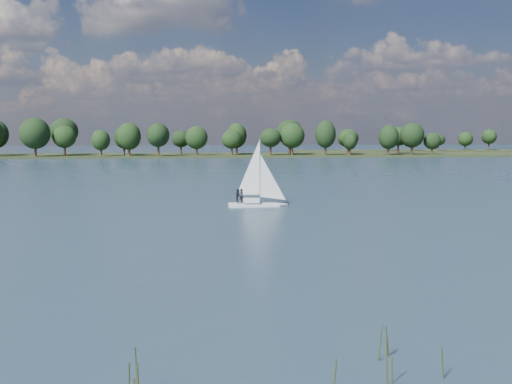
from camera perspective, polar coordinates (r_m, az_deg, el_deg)
The scene contains 6 objects.
ground at distance 130.42m, azimuth -5.67°, elevation 1.71°, with size 700.00×700.00×0.00m, color #233342.
far_shore at distance 242.27m, azimuth -5.95°, elevation 3.60°, with size 660.00×40.00×1.50m, color black.
far_shore_back at distance 332.03m, azimuth 22.87°, elevation 3.76°, with size 220.00×30.00×1.40m, color black.
sailboat at distance 72.83m, azimuth -0.17°, elevation 0.52°, with size 6.97×2.09×9.12m.
treeline at distance 237.92m, azimuth -9.62°, elevation 5.46°, with size 562.61×73.85×17.91m.
reeds at distance 22.19m, azimuth 0.98°, elevation -16.43°, with size 59.96×9.90×2.39m.
Camera 1 is at (-1.27, -30.08, 9.28)m, focal length 40.00 mm.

